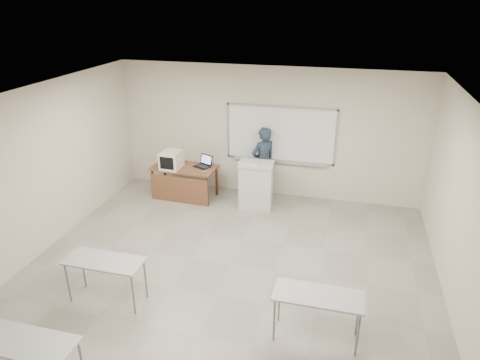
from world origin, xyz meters
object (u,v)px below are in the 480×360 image
(whiteboard, at_px, (281,135))
(instructor_desk, at_px, (183,177))
(mouse, at_px, (204,172))
(presenter, at_px, (263,163))
(keyboard, at_px, (249,163))
(podium, at_px, (256,185))
(laptop, at_px, (203,164))
(crt_monitor, at_px, (172,160))

(whiteboard, distance_m, instructor_desk, 2.43)
(mouse, xyz_separation_m, presenter, (1.20, 0.69, 0.08))
(whiteboard, height_order, mouse, whiteboard)
(keyboard, bearing_deg, mouse, -166.36)
(podium, bearing_deg, instructor_desk, 175.69)
(instructor_desk, xyz_separation_m, keyboard, (1.57, -0.06, 0.51))
(mouse, bearing_deg, presenter, 51.21)
(presenter, bearing_deg, mouse, -14.85)
(whiteboard, distance_m, podium, 1.28)
(laptop, bearing_deg, presenter, 37.75)
(laptop, height_order, keyboard, keyboard)
(instructor_desk, bearing_deg, laptop, 36.36)
(mouse, bearing_deg, instructor_desk, -167.83)
(podium, xyz_separation_m, laptop, (-1.32, 0.26, 0.28))
(instructor_desk, height_order, crt_monitor, crt_monitor)
(laptop, height_order, mouse, laptop)
(laptop, relative_size, mouse, 3.85)
(mouse, bearing_deg, laptop, 134.09)
(instructor_desk, height_order, laptop, laptop)
(mouse, bearing_deg, crt_monitor, -164.10)
(instructor_desk, bearing_deg, mouse, -6.60)
(instructor_desk, distance_m, crt_monitor, 0.47)
(instructor_desk, relative_size, crt_monitor, 3.02)
(laptop, distance_m, mouse, 0.39)
(mouse, height_order, presenter, presenter)
(keyboard, bearing_deg, podium, 37.32)
(whiteboard, distance_m, crt_monitor, 2.54)
(whiteboard, distance_m, mouse, 1.91)
(podium, xyz_separation_m, presenter, (0.03, 0.59, 0.32))
(crt_monitor, distance_m, laptop, 0.72)
(crt_monitor, bearing_deg, whiteboard, 22.07)
(podium, relative_size, mouse, 11.78)
(whiteboard, bearing_deg, crt_monitor, -161.36)
(podium, height_order, mouse, podium)
(whiteboard, relative_size, crt_monitor, 5.11)
(podium, bearing_deg, mouse, -179.81)
(keyboard, height_order, presenter, presenter)
(instructor_desk, distance_m, keyboard, 1.65)
(crt_monitor, relative_size, presenter, 0.29)
(mouse, bearing_deg, keyboard, 22.91)
(whiteboard, height_order, presenter, whiteboard)
(whiteboard, relative_size, mouse, 27.96)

